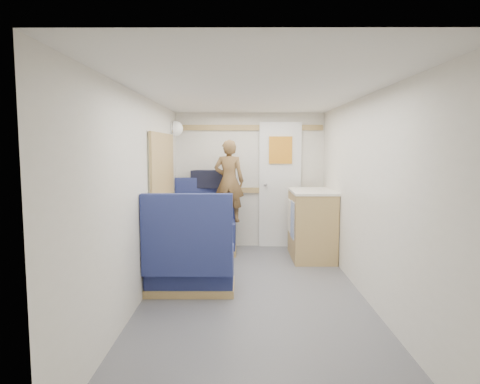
{
  "coord_description": "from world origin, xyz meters",
  "views": [
    {
      "loc": [
        -0.12,
        -4.13,
        1.49
      ],
      "look_at": [
        -0.14,
        0.9,
        0.96
      ],
      "focal_mm": 32.0,
      "sensor_mm": 36.0,
      "label": 1
    }
  ],
  "objects_px": {
    "wine_glass": "(196,203)",
    "pepper_grinder": "(192,208)",
    "dome_light": "(176,129)",
    "bench_near": "(190,264)",
    "bread_loaf": "(211,203)",
    "duffel_bag": "(211,179)",
    "bench_far": "(205,231)",
    "dinette_table": "(198,224)",
    "person": "(229,181)",
    "orange_fruit": "(216,209)",
    "tray": "(213,214)",
    "cheese_block": "(198,213)",
    "salt_grinder": "(191,206)",
    "tumbler_left": "(175,211)",
    "beer_glass": "(218,205)",
    "galley_counter": "(311,224)"
  },
  "relations": [
    {
      "from": "bread_loaf",
      "to": "salt_grinder",
      "type": "bearing_deg",
      "value": -134.77
    },
    {
      "from": "bench_near",
      "to": "person",
      "type": "distance_m",
      "value": 1.85
    },
    {
      "from": "dome_light",
      "to": "orange_fruit",
      "type": "xyz_separation_m",
      "value": [
        0.61,
        -1.06,
        -0.97
      ]
    },
    {
      "from": "galley_counter",
      "to": "orange_fruit",
      "type": "height_order",
      "value": "galley_counter"
    },
    {
      "from": "person",
      "to": "tray",
      "type": "relative_size",
      "value": 3.27
    },
    {
      "from": "bench_far",
      "to": "orange_fruit",
      "type": "relative_size",
      "value": 13.38
    },
    {
      "from": "wine_glass",
      "to": "pepper_grinder",
      "type": "height_order",
      "value": "wine_glass"
    },
    {
      "from": "galley_counter",
      "to": "bench_far",
      "type": "bearing_deg",
      "value": 167.9
    },
    {
      "from": "dome_light",
      "to": "cheese_block",
      "type": "relative_size",
      "value": 2.04
    },
    {
      "from": "dome_light",
      "to": "orange_fruit",
      "type": "height_order",
      "value": "dome_light"
    },
    {
      "from": "bench_near",
      "to": "wine_glass",
      "type": "relative_size",
      "value": 6.25
    },
    {
      "from": "duffel_bag",
      "to": "cheese_block",
      "type": "xyz_separation_m",
      "value": [
        -0.04,
        -1.46,
        -0.27
      ]
    },
    {
      "from": "galley_counter",
      "to": "person",
      "type": "distance_m",
      "value": 1.27
    },
    {
      "from": "dome_light",
      "to": "bench_near",
      "type": "bearing_deg",
      "value": -77.18
    },
    {
      "from": "duffel_bag",
      "to": "tumbler_left",
      "type": "relative_size",
      "value": 4.67
    },
    {
      "from": "duffel_bag",
      "to": "bench_far",
      "type": "bearing_deg",
      "value": -93.81
    },
    {
      "from": "person",
      "to": "bread_loaf",
      "type": "height_order",
      "value": "person"
    },
    {
      "from": "bench_near",
      "to": "tray",
      "type": "bearing_deg",
      "value": 70.71
    },
    {
      "from": "dinette_table",
      "to": "person",
      "type": "height_order",
      "value": "person"
    },
    {
      "from": "bench_near",
      "to": "orange_fruit",
      "type": "height_order",
      "value": "bench_near"
    },
    {
      "from": "wine_glass",
      "to": "bread_loaf",
      "type": "height_order",
      "value": "wine_glass"
    },
    {
      "from": "cheese_block",
      "to": "beer_glass",
      "type": "distance_m",
      "value": 0.55
    },
    {
      "from": "bench_far",
      "to": "bench_near",
      "type": "relative_size",
      "value": 1.0
    },
    {
      "from": "bread_loaf",
      "to": "pepper_grinder",
      "type": "bearing_deg",
      "value": -111.79
    },
    {
      "from": "tumbler_left",
      "to": "pepper_grinder",
      "type": "relative_size",
      "value": 1.09
    },
    {
      "from": "tumbler_left",
      "to": "beer_glass",
      "type": "height_order",
      "value": "tumbler_left"
    },
    {
      "from": "bench_far",
      "to": "salt_grinder",
      "type": "distance_m",
      "value": 0.86
    },
    {
      "from": "duffel_bag",
      "to": "salt_grinder",
      "type": "xyz_separation_m",
      "value": [
        -0.17,
        -0.97,
        -0.26
      ]
    },
    {
      "from": "dinette_table",
      "to": "bench_far",
      "type": "distance_m",
      "value": 0.9
    },
    {
      "from": "dinette_table",
      "to": "bench_far",
      "type": "relative_size",
      "value": 0.88
    },
    {
      "from": "tray",
      "to": "bread_loaf",
      "type": "xyz_separation_m",
      "value": [
        -0.08,
        0.66,
        0.04
      ]
    },
    {
      "from": "dome_light",
      "to": "tray",
      "type": "bearing_deg",
      "value": -62.46
    },
    {
      "from": "duffel_bag",
      "to": "orange_fruit",
      "type": "bearing_deg",
      "value": -71.63
    },
    {
      "from": "tray",
      "to": "cheese_block",
      "type": "height_order",
      "value": "cheese_block"
    },
    {
      "from": "cheese_block",
      "to": "beer_glass",
      "type": "relative_size",
      "value": 0.96
    },
    {
      "from": "dome_light",
      "to": "salt_grinder",
      "type": "height_order",
      "value": "dome_light"
    },
    {
      "from": "orange_fruit",
      "to": "tumbler_left",
      "type": "height_order",
      "value": "tumbler_left"
    },
    {
      "from": "cheese_block",
      "to": "galley_counter",
      "type": "bearing_deg",
      "value": 31.82
    },
    {
      "from": "beer_glass",
      "to": "bread_loaf",
      "type": "xyz_separation_m",
      "value": [
        -0.1,
        0.2,
        0.0
      ]
    },
    {
      "from": "cheese_block",
      "to": "tumbler_left",
      "type": "distance_m",
      "value": 0.26
    },
    {
      "from": "dome_light",
      "to": "duffel_bag",
      "type": "relative_size",
      "value": 0.38
    },
    {
      "from": "person",
      "to": "pepper_grinder",
      "type": "relative_size",
      "value": 10.94
    },
    {
      "from": "bench_far",
      "to": "pepper_grinder",
      "type": "bearing_deg",
      "value": -93.61
    },
    {
      "from": "duffel_bag",
      "to": "cheese_block",
      "type": "bearing_deg",
      "value": -79.74
    },
    {
      "from": "person",
      "to": "duffel_bag",
      "type": "height_order",
      "value": "person"
    },
    {
      "from": "wine_glass",
      "to": "duffel_bag",
      "type": "bearing_deg",
      "value": 86.42
    },
    {
      "from": "duffel_bag",
      "to": "beer_glass",
      "type": "bearing_deg",
      "value": -68.99
    },
    {
      "from": "galley_counter",
      "to": "bread_loaf",
      "type": "distance_m",
      "value": 1.39
    },
    {
      "from": "cheese_block",
      "to": "bread_loaf",
      "type": "bearing_deg",
      "value": 82.56
    },
    {
      "from": "bench_far",
      "to": "tumbler_left",
      "type": "distance_m",
      "value": 1.31
    }
  ]
}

